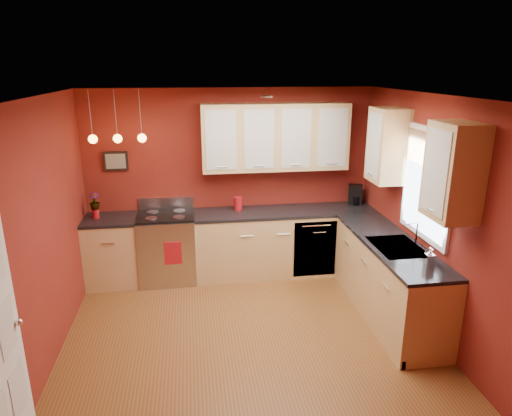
{
  "coord_description": "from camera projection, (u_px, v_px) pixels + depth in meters",
  "views": [
    {
      "loc": [
        -0.55,
        -4.17,
        2.88
      ],
      "look_at": [
        0.2,
        1.0,
        1.24
      ],
      "focal_mm": 32.0,
      "sensor_mm": 36.0,
      "label": 1
    }
  ],
  "objects": [
    {
      "name": "floor",
      "position": [
        251.0,
        347.0,
        4.87
      ],
      "size": [
        4.2,
        4.2,
        0.0
      ],
      "primitive_type": "plane",
      "color": "brown",
      "rests_on": "ground"
    },
    {
      "name": "ceiling",
      "position": [
        250.0,
        98.0,
        4.1
      ],
      "size": [
        4.0,
        4.2,
        0.02
      ],
      "primitive_type": "cube",
      "color": "white",
      "rests_on": "wall_back"
    },
    {
      "name": "wall_back",
      "position": [
        231.0,
        182.0,
        6.47
      ],
      "size": [
        4.0,
        0.02,
        2.6
      ],
      "primitive_type": "cube",
      "color": "maroon",
      "rests_on": "floor"
    },
    {
      "name": "wall_front",
      "position": [
        301.0,
        366.0,
        2.5
      ],
      "size": [
        4.0,
        0.02,
        2.6
      ],
      "primitive_type": "cube",
      "color": "maroon",
      "rests_on": "floor"
    },
    {
      "name": "wall_left",
      "position": [
        36.0,
        244.0,
        4.21
      ],
      "size": [
        0.02,
        4.2,
        2.6
      ],
      "primitive_type": "cube",
      "color": "maroon",
      "rests_on": "floor"
    },
    {
      "name": "wall_right",
      "position": [
        440.0,
        224.0,
        4.76
      ],
      "size": [
        0.02,
        4.2,
        2.6
      ],
      "primitive_type": "cube",
      "color": "maroon",
      "rests_on": "floor"
    },
    {
      "name": "base_cabinets_back_left",
      "position": [
        113.0,
        252.0,
        6.21
      ],
      "size": [
        0.7,
        0.6,
        0.9
      ],
      "primitive_type": "cube",
      "color": "tan",
      "rests_on": "floor"
    },
    {
      "name": "base_cabinets_back_right",
      "position": [
        284.0,
        243.0,
        6.54
      ],
      "size": [
        2.54,
        0.6,
        0.9
      ],
      "primitive_type": "cube",
      "color": "tan",
      "rests_on": "floor"
    },
    {
      "name": "base_cabinets_right",
      "position": [
        388.0,
        280.0,
        5.4
      ],
      "size": [
        0.6,
        2.1,
        0.9
      ],
      "primitive_type": "cube",
      "color": "tan",
      "rests_on": "floor"
    },
    {
      "name": "counter_back_left",
      "position": [
        110.0,
        219.0,
        6.07
      ],
      "size": [
        0.7,
        0.62,
        0.04
      ],
      "primitive_type": "cube",
      "color": "black",
      "rests_on": "base_cabinets_back_left"
    },
    {
      "name": "counter_back_right",
      "position": [
        285.0,
        211.0,
        6.4
      ],
      "size": [
        2.54,
        0.62,
        0.04
      ],
      "primitive_type": "cube",
      "color": "black",
      "rests_on": "base_cabinets_back_right"
    },
    {
      "name": "counter_right",
      "position": [
        391.0,
        243.0,
        5.26
      ],
      "size": [
        0.62,
        2.1,
        0.04
      ],
      "primitive_type": "cube",
      "color": "black",
      "rests_on": "base_cabinets_right"
    },
    {
      "name": "gas_range",
      "position": [
        168.0,
        247.0,
        6.3
      ],
      "size": [
        0.76,
        0.64,
        1.11
      ],
      "color": "#B2B2B6",
      "rests_on": "floor"
    },
    {
      "name": "dishwasher_front",
      "position": [
        315.0,
        249.0,
        6.31
      ],
      "size": [
        0.6,
        0.02,
        0.8
      ],
      "primitive_type": "cube",
      "color": "#B2B2B6",
      "rests_on": "base_cabinets_back_right"
    },
    {
      "name": "sink",
      "position": [
        397.0,
        248.0,
        5.12
      ],
      "size": [
        0.5,
        0.7,
        0.33
      ],
      "color": "gray",
      "rests_on": "counter_right"
    },
    {
      "name": "window",
      "position": [
        428.0,
        181.0,
        4.92
      ],
      "size": [
        0.06,
        1.02,
        1.22
      ],
      "color": "white",
      "rests_on": "wall_right"
    },
    {
      "name": "upper_cabinets_back",
      "position": [
        275.0,
        137.0,
        6.19
      ],
      "size": [
        2.0,
        0.35,
        0.9
      ],
      "primitive_type": "cube",
      "color": "tan",
      "rests_on": "wall_back"
    },
    {
      "name": "upper_cabinets_right",
      "position": [
        416.0,
        157.0,
        4.85
      ],
      "size": [
        0.35,
        1.95,
        0.9
      ],
      "primitive_type": "cube",
      "color": "tan",
      "rests_on": "wall_right"
    },
    {
      "name": "wall_picture",
      "position": [
        116.0,
        161.0,
        6.13
      ],
      "size": [
        0.32,
        0.03,
        0.26
      ],
      "primitive_type": "cube",
      "color": "black",
      "rests_on": "wall_back"
    },
    {
      "name": "pendant_lights",
      "position": [
        118.0,
        138.0,
        5.72
      ],
      "size": [
        0.71,
        0.11,
        0.66
      ],
      "color": "gray",
      "rests_on": "ceiling"
    },
    {
      "name": "red_canister",
      "position": [
        238.0,
        204.0,
        6.36
      ],
      "size": [
        0.13,
        0.13,
        0.19
      ],
      "color": "maroon",
      "rests_on": "counter_back_right"
    },
    {
      "name": "red_vase",
      "position": [
        96.0,
        213.0,
        6.03
      ],
      "size": [
        0.09,
        0.09,
        0.14
      ],
      "primitive_type": "cylinder",
      "color": "maroon",
      "rests_on": "counter_back_left"
    },
    {
      "name": "flowers",
      "position": [
        94.0,
        201.0,
        5.98
      ],
      "size": [
        0.17,
        0.17,
        0.23
      ],
      "primitive_type": "imported",
      "rotation": [
        0.0,
        0.0,
        0.37
      ],
      "color": "maroon",
      "rests_on": "red_vase"
    },
    {
      "name": "coffee_maker",
      "position": [
        355.0,
        195.0,
        6.64
      ],
      "size": [
        0.24,
        0.24,
        0.28
      ],
      "rotation": [
        0.0,
        0.0,
        -0.35
      ],
      "color": "black",
      "rests_on": "counter_back_right"
    },
    {
      "name": "soap_pump",
      "position": [
        430.0,
        257.0,
        4.57
      ],
      "size": [
        0.1,
        0.1,
        0.2
      ],
      "primitive_type": "imported",
      "rotation": [
        0.0,
        0.0,
        -0.06
      ],
      "color": "white",
      "rests_on": "counter_right"
    },
    {
      "name": "dish_towel",
      "position": [
        173.0,
        253.0,
        5.99
      ],
      "size": [
        0.23,
        0.02,
        0.31
      ],
      "primitive_type": "cube",
      "color": "maroon",
      "rests_on": "gas_range"
    }
  ]
}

